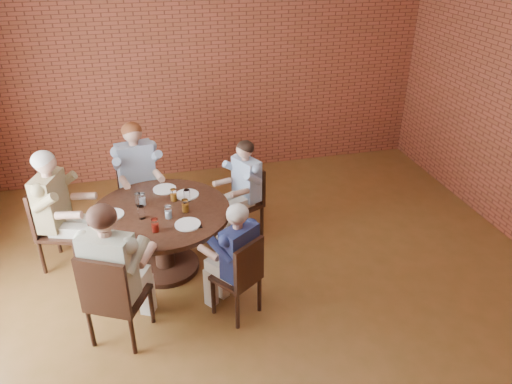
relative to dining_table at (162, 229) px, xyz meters
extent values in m
plane|color=brown|center=(0.90, -1.09, -0.53)|extent=(7.00, 7.00, 0.00)
plane|color=brown|center=(0.90, 2.41, 1.17)|extent=(7.00, 0.00, 7.00)
cylinder|color=black|center=(0.00, 0.00, -0.50)|extent=(0.74, 0.74, 0.06)
cylinder|color=black|center=(0.00, 0.00, -0.18)|extent=(0.21, 0.21, 0.64)
cylinder|color=#361E13|center=(0.00, 0.00, 0.20)|extent=(1.48, 1.48, 0.05)
cube|color=black|center=(1.00, 0.47, -0.10)|extent=(0.50, 0.50, 0.04)
cube|color=black|center=(1.15, 0.54, 0.14)|extent=(0.20, 0.36, 0.43)
cylinder|color=black|center=(0.79, 0.54, -0.32)|extent=(0.04, 0.04, 0.41)
cylinder|color=black|center=(0.92, 0.25, -0.32)|extent=(0.04, 0.04, 0.41)
cylinder|color=black|center=(1.08, 0.68, -0.32)|extent=(0.04, 0.04, 0.41)
cylinder|color=black|center=(1.21, 0.39, -0.32)|extent=(0.04, 0.04, 0.41)
cube|color=black|center=(-0.19, 0.96, -0.10)|extent=(0.53, 0.53, 0.04)
cube|color=black|center=(-0.23, 1.16, 0.18)|extent=(0.45, 0.13, 0.51)
cylinder|color=black|center=(-0.34, 0.73, -0.32)|extent=(0.04, 0.04, 0.41)
cylinder|color=black|center=(0.04, 0.81, -0.32)|extent=(0.04, 0.04, 0.41)
cylinder|color=black|center=(-0.42, 1.11, -0.32)|extent=(0.04, 0.04, 0.41)
cylinder|color=black|center=(-0.04, 1.19, -0.32)|extent=(0.04, 0.04, 0.41)
cube|color=black|center=(-1.06, 0.36, -0.10)|extent=(0.57, 0.57, 0.04)
cube|color=black|center=(-1.25, 0.43, 0.18)|extent=(0.18, 0.44, 0.51)
cylinder|color=black|center=(-0.94, 0.11, -0.32)|extent=(0.04, 0.04, 0.41)
cylinder|color=black|center=(-0.81, 0.48, -0.32)|extent=(0.04, 0.04, 0.41)
cylinder|color=black|center=(-1.31, 0.24, -0.32)|extent=(0.04, 0.04, 0.41)
cylinder|color=black|center=(-1.18, 0.61, -0.32)|extent=(0.04, 0.04, 0.41)
cube|color=black|center=(-0.47, -0.92, -0.10)|extent=(0.63, 0.63, 0.04)
cube|color=black|center=(-0.57, -1.11, 0.19)|extent=(0.43, 0.25, 0.53)
cylinder|color=black|center=(-0.20, -0.83, -0.32)|extent=(0.04, 0.04, 0.41)
cylinder|color=black|center=(-0.56, -0.64, -0.32)|extent=(0.04, 0.04, 0.41)
cylinder|color=black|center=(-0.38, -1.19, -0.32)|extent=(0.04, 0.04, 0.41)
cylinder|color=black|center=(-0.75, -1.00, -0.32)|extent=(0.04, 0.04, 0.41)
cube|color=black|center=(0.62, -0.88, -0.10)|extent=(0.53, 0.53, 0.04)
cube|color=black|center=(0.72, -1.02, 0.14)|extent=(0.33, 0.25, 0.43)
cylinder|color=black|center=(0.66, -0.66, -0.32)|extent=(0.04, 0.04, 0.41)
cylinder|color=black|center=(0.40, -0.84, -0.32)|extent=(0.04, 0.04, 0.41)
cylinder|color=black|center=(0.85, -0.92, -0.32)|extent=(0.04, 0.04, 0.41)
cylinder|color=black|center=(0.58, -1.11, -0.32)|extent=(0.04, 0.04, 0.41)
cylinder|color=white|center=(0.32, 0.27, 0.23)|extent=(0.26, 0.26, 0.01)
cylinder|color=white|center=(0.09, 0.46, 0.23)|extent=(0.26, 0.26, 0.01)
cylinder|color=white|center=(-0.50, 0.03, 0.23)|extent=(0.26, 0.26, 0.01)
cylinder|color=white|center=(0.25, -0.35, 0.23)|extent=(0.26, 0.26, 0.01)
cylinder|color=white|center=(0.31, 0.13, 0.29)|extent=(0.07, 0.07, 0.14)
cylinder|color=white|center=(0.17, 0.18, 0.29)|extent=(0.07, 0.07, 0.14)
cylinder|color=white|center=(-0.21, 0.18, 0.29)|extent=(0.07, 0.07, 0.14)
cylinder|color=white|center=(-0.17, 0.17, 0.29)|extent=(0.07, 0.07, 0.14)
cylinder|color=white|center=(-0.19, -0.10, 0.29)|extent=(0.07, 0.07, 0.14)
cylinder|color=white|center=(-0.07, -0.39, 0.29)|extent=(0.07, 0.07, 0.14)
cylinder|color=white|center=(0.08, -0.17, 0.29)|extent=(0.07, 0.07, 0.14)
cylinder|color=white|center=(0.26, -0.08, 0.29)|extent=(0.07, 0.07, 0.14)
cube|color=black|center=(0.35, -0.38, 0.23)|extent=(0.07, 0.13, 0.01)
camera|label=1|loc=(-0.12, -4.62, 2.91)|focal=35.00mm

